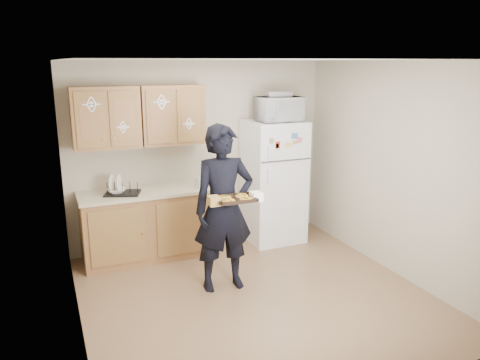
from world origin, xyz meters
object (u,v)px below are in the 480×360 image
object	(u,v)px
microwave	(279,109)
person	(224,209)
refrigerator	(273,181)
dish_rack	(122,187)
baking_tray	(235,200)

from	to	relation	value
microwave	person	bearing A→B (deg)	-140.19
refrigerator	microwave	bearing A→B (deg)	-52.51
dish_rack	baking_tray	bearing A→B (deg)	-57.05
baking_tray	person	bearing A→B (deg)	96.09
dish_rack	microwave	bearing A→B (deg)	-1.63
refrigerator	microwave	world-z (taller)	microwave
person	dish_rack	distance (m)	1.44
baking_tray	microwave	bearing A→B (deg)	51.55
person	dish_rack	bearing A→B (deg)	131.97
baking_tray	microwave	xyz separation A→B (m)	(1.20, 1.36, 0.75)
baking_tray	microwave	size ratio (longest dim) A/B	0.68
refrigerator	baking_tray	distance (m)	1.84
microwave	dish_rack	distance (m)	2.30
refrigerator	person	world-z (taller)	person
refrigerator	dish_rack	world-z (taller)	refrigerator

